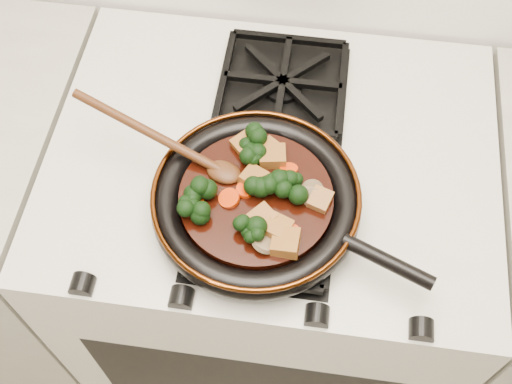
# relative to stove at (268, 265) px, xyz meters

# --- Properties ---
(stove) EXTENTS (0.76, 0.60, 0.90)m
(stove) POSITION_rel_stove_xyz_m (0.00, 0.00, 0.00)
(stove) COLOR beige
(stove) RESTS_ON ground
(burner_grate_front) EXTENTS (0.23, 0.23, 0.03)m
(burner_grate_front) POSITION_rel_stove_xyz_m (0.00, -0.14, 0.46)
(burner_grate_front) COLOR black
(burner_grate_front) RESTS_ON stove
(burner_grate_back) EXTENTS (0.23, 0.23, 0.03)m
(burner_grate_back) POSITION_rel_stove_xyz_m (0.00, 0.14, 0.46)
(burner_grate_back) COLOR black
(burner_grate_back) RESTS_ON stove
(skillet) EXTENTS (0.43, 0.32, 0.05)m
(skillet) POSITION_rel_stove_xyz_m (-0.01, -0.12, 0.49)
(skillet) COLOR black
(skillet) RESTS_ON burner_grate_front
(braising_sauce) EXTENTS (0.24, 0.24, 0.02)m
(braising_sauce) POSITION_rel_stove_xyz_m (-0.01, -0.12, 0.50)
(braising_sauce) COLOR black
(braising_sauce) RESTS_ON skillet
(tofu_cube_0) EXTENTS (0.05, 0.05, 0.02)m
(tofu_cube_0) POSITION_rel_stove_xyz_m (0.03, -0.18, 0.52)
(tofu_cube_0) COLOR brown
(tofu_cube_0) RESTS_ON braising_sauce
(tofu_cube_1) EXTENTS (0.05, 0.05, 0.03)m
(tofu_cube_1) POSITION_rel_stove_xyz_m (-0.02, -0.10, 0.52)
(tofu_cube_1) COLOR brown
(tofu_cube_1) RESTS_ON braising_sauce
(tofu_cube_2) EXTENTS (0.05, 0.05, 0.02)m
(tofu_cube_2) POSITION_rel_stove_xyz_m (-0.00, -0.04, 0.52)
(tofu_cube_2) COLOR brown
(tofu_cube_2) RESTS_ON braising_sauce
(tofu_cube_3) EXTENTS (0.04, 0.05, 0.03)m
(tofu_cube_3) POSITION_rel_stove_xyz_m (0.04, -0.20, 0.52)
(tofu_cube_3) COLOR brown
(tofu_cube_3) RESTS_ON braising_sauce
(tofu_cube_4) EXTENTS (0.05, 0.05, 0.02)m
(tofu_cube_4) POSITION_rel_stove_xyz_m (-0.04, -0.04, 0.52)
(tofu_cube_4) COLOR brown
(tofu_cube_4) RESTS_ON braising_sauce
(tofu_cube_5) EXTENTS (0.05, 0.04, 0.02)m
(tofu_cube_5) POSITION_rel_stove_xyz_m (0.01, -0.05, 0.52)
(tofu_cube_5) COLOR brown
(tofu_cube_5) RESTS_ON braising_sauce
(tofu_cube_6) EXTENTS (0.04, 0.04, 0.02)m
(tofu_cube_6) POSITION_rel_stove_xyz_m (0.09, -0.12, 0.52)
(tofu_cube_6) COLOR brown
(tofu_cube_6) RESTS_ON braising_sauce
(tofu_cube_7) EXTENTS (0.05, 0.05, 0.02)m
(tofu_cube_7) POSITION_rel_stove_xyz_m (0.00, -0.16, 0.52)
(tofu_cube_7) COLOR brown
(tofu_cube_7) RESTS_ON braising_sauce
(broccoli_floret_0) EXTENTS (0.08, 0.09, 0.07)m
(broccoli_floret_0) POSITION_rel_stove_xyz_m (0.04, -0.11, 0.52)
(broccoli_floret_0) COLOR black
(broccoli_floret_0) RESTS_ON braising_sauce
(broccoli_floret_1) EXTENTS (0.08, 0.07, 0.06)m
(broccoli_floret_1) POSITION_rel_stove_xyz_m (-0.10, -0.16, 0.52)
(broccoli_floret_1) COLOR black
(broccoli_floret_1) RESTS_ON braising_sauce
(broccoli_floret_2) EXTENTS (0.08, 0.08, 0.07)m
(broccoli_floret_2) POSITION_rel_stove_xyz_m (-0.00, -0.11, 0.52)
(broccoli_floret_2) COLOR black
(broccoli_floret_2) RESTS_ON braising_sauce
(broccoli_floret_3) EXTENTS (0.08, 0.08, 0.07)m
(broccoli_floret_3) POSITION_rel_stove_xyz_m (-0.03, -0.03, 0.52)
(broccoli_floret_3) COLOR black
(broccoli_floret_3) RESTS_ON braising_sauce
(broccoli_floret_4) EXTENTS (0.09, 0.08, 0.08)m
(broccoli_floret_4) POSITION_rel_stove_xyz_m (-0.01, -0.20, 0.52)
(broccoli_floret_4) COLOR black
(broccoli_floret_4) RESTS_ON braising_sauce
(broccoli_floret_5) EXTENTS (0.07, 0.07, 0.07)m
(broccoli_floret_5) POSITION_rel_stove_xyz_m (-0.02, -0.06, 0.52)
(broccoli_floret_5) COLOR black
(broccoli_floret_5) RESTS_ON braising_sauce
(broccoli_floret_6) EXTENTS (0.06, 0.07, 0.06)m
(broccoli_floret_6) POSITION_rel_stove_xyz_m (0.01, -0.10, 0.52)
(broccoli_floret_6) COLOR black
(broccoli_floret_6) RESTS_ON braising_sauce
(broccoli_floret_7) EXTENTS (0.10, 0.09, 0.08)m
(broccoli_floret_7) POSITION_rel_stove_xyz_m (-0.09, -0.13, 0.52)
(broccoli_floret_7) COLOR black
(broccoli_floret_7) RESTS_ON braising_sauce
(carrot_coin_0) EXTENTS (0.03, 0.03, 0.01)m
(carrot_coin_0) POSITION_rel_stove_xyz_m (-0.03, -0.12, 0.51)
(carrot_coin_0) COLOR red
(carrot_coin_0) RESTS_ON braising_sauce
(carrot_coin_1) EXTENTS (0.03, 0.03, 0.01)m
(carrot_coin_1) POSITION_rel_stove_xyz_m (0.05, -0.18, 0.51)
(carrot_coin_1) COLOR red
(carrot_coin_1) RESTS_ON braising_sauce
(carrot_coin_2) EXTENTS (0.03, 0.03, 0.02)m
(carrot_coin_2) POSITION_rel_stove_xyz_m (-0.10, -0.15, 0.51)
(carrot_coin_2) COLOR red
(carrot_coin_2) RESTS_ON braising_sauce
(carrot_coin_3) EXTENTS (0.03, 0.03, 0.02)m
(carrot_coin_3) POSITION_rel_stove_xyz_m (0.02, -0.17, 0.51)
(carrot_coin_3) COLOR red
(carrot_coin_3) RESTS_ON braising_sauce
(carrot_coin_4) EXTENTS (0.03, 0.03, 0.02)m
(carrot_coin_4) POSITION_rel_stove_xyz_m (-0.05, -0.14, 0.51)
(carrot_coin_4) COLOR red
(carrot_coin_4) RESTS_ON braising_sauce
(carrot_coin_5) EXTENTS (0.03, 0.03, 0.02)m
(carrot_coin_5) POSITION_rel_stove_xyz_m (0.03, -0.07, 0.51)
(carrot_coin_5) COLOR red
(carrot_coin_5) RESTS_ON braising_sauce
(mushroom_slice_0) EXTENTS (0.05, 0.05, 0.02)m
(mushroom_slice_0) POSITION_rel_stove_xyz_m (0.01, -0.20, 0.52)
(mushroom_slice_0) COLOR #796345
(mushroom_slice_0) RESTS_ON braising_sauce
(mushroom_slice_1) EXTENTS (0.05, 0.05, 0.02)m
(mushroom_slice_1) POSITION_rel_stove_xyz_m (-0.00, -0.04, 0.52)
(mushroom_slice_1) COLOR #796345
(mushroom_slice_1) RESTS_ON braising_sauce
(mushroom_slice_2) EXTENTS (0.04, 0.04, 0.03)m
(mushroom_slice_2) POSITION_rel_stove_xyz_m (0.07, -0.11, 0.52)
(mushroom_slice_2) COLOR #796345
(mushroom_slice_2) RESTS_ON braising_sauce
(mushroom_slice_3) EXTENTS (0.05, 0.05, 0.02)m
(mushroom_slice_3) POSITION_rel_stove_xyz_m (0.07, -0.11, 0.52)
(mushroom_slice_3) COLOR #796345
(mushroom_slice_3) RESTS_ON braising_sauce
(mushroom_slice_4) EXTENTS (0.03, 0.03, 0.03)m
(mushroom_slice_4) POSITION_rel_stove_xyz_m (0.07, -0.12, 0.52)
(mushroom_slice_4) COLOR #796345
(mushroom_slice_4) RESTS_ON braising_sauce
(wooden_spoon) EXTENTS (0.16, 0.07, 0.26)m
(wooden_spoon) POSITION_rel_stove_xyz_m (-0.14, -0.07, 0.53)
(wooden_spoon) COLOR #41210E
(wooden_spoon) RESTS_ON braising_sauce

